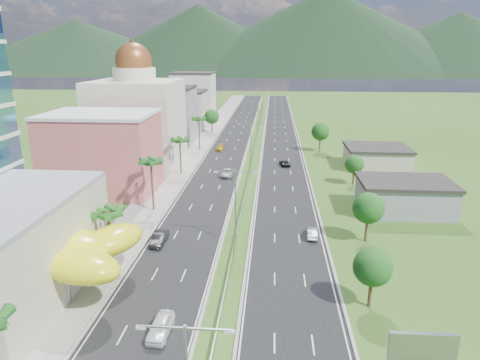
# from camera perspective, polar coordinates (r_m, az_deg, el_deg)

# --- Properties ---
(ground) EXTENTS (500.00, 500.00, 0.00)m
(ground) POSITION_cam_1_polar(r_m,az_deg,el_deg) (54.26, -1.52, -12.84)
(ground) COLOR #2D5119
(ground) RESTS_ON ground
(road_left) EXTENTS (11.00, 260.00, 0.04)m
(road_left) POSITION_cam_1_polar(r_m,az_deg,el_deg) (140.01, -0.77, 5.86)
(road_left) COLOR black
(road_left) RESTS_ON ground
(road_right) EXTENTS (11.00, 260.00, 0.04)m
(road_right) POSITION_cam_1_polar(r_m,az_deg,el_deg) (139.46, 5.41, 5.74)
(road_right) COLOR black
(road_right) RESTS_ON ground
(sidewalk_left) EXTENTS (7.00, 260.00, 0.12)m
(sidewalk_left) POSITION_cam_1_polar(r_m,az_deg,el_deg) (141.17, -4.64, 5.91)
(sidewalk_left) COLOR gray
(sidewalk_left) RESTS_ON ground
(median_guardrail) EXTENTS (0.10, 216.06, 0.76)m
(median_guardrail) POSITION_cam_1_polar(r_m,az_deg,el_deg) (121.79, 1.98, 4.45)
(median_guardrail) COLOR gray
(median_guardrail) RESTS_ON ground
(streetlight_median_b) EXTENTS (6.04, 0.25, 11.00)m
(streetlight_median_b) POSITION_cam_1_polar(r_m,az_deg,el_deg) (60.51, -0.59, -2.56)
(streetlight_median_b) COLOR gray
(streetlight_median_b) RESTS_ON ground
(streetlight_median_c) EXTENTS (6.04, 0.25, 11.00)m
(streetlight_median_c) POSITION_cam_1_polar(r_m,az_deg,el_deg) (99.03, 1.44, 5.17)
(streetlight_median_c) COLOR gray
(streetlight_median_c) RESTS_ON ground
(streetlight_median_d) EXTENTS (6.04, 0.25, 11.00)m
(streetlight_median_d) POSITION_cam_1_polar(r_m,az_deg,el_deg) (143.34, 2.42, 8.83)
(streetlight_median_d) COLOR gray
(streetlight_median_d) RESTS_ON ground
(streetlight_median_e) EXTENTS (6.04, 0.25, 11.00)m
(streetlight_median_e) POSITION_cam_1_polar(r_m,az_deg,el_deg) (187.97, 2.94, 10.76)
(streetlight_median_e) COLOR gray
(streetlight_median_e) RESTS_ON ground
(lime_canopy) EXTENTS (18.00, 15.00, 7.40)m
(lime_canopy) POSITION_cam_1_polar(r_m,az_deg,el_deg) (54.25, -23.80, -8.48)
(lime_canopy) COLOR yellow
(lime_canopy) RESTS_ON ground
(pink_shophouse) EXTENTS (20.00, 15.00, 15.00)m
(pink_shophouse) POSITION_cam_1_polar(r_m,az_deg,el_deg) (87.65, -17.85, 3.30)
(pink_shophouse) COLOR #CB5C53
(pink_shophouse) RESTS_ON ground
(domed_building) EXTENTS (20.00, 20.00, 28.70)m
(domed_building) POSITION_cam_1_polar(r_m,az_deg,el_deg) (108.18, -13.52, 8.20)
(domed_building) COLOR beige
(domed_building) RESTS_ON ground
(midrise_grey) EXTENTS (16.00, 15.00, 16.00)m
(midrise_grey) POSITION_cam_1_polar(r_m,az_deg,el_deg) (132.17, -9.73, 8.46)
(midrise_grey) COLOR gray
(midrise_grey) RESTS_ON ground
(midrise_beige) EXTENTS (16.00, 15.00, 13.00)m
(midrise_beige) POSITION_cam_1_polar(r_m,az_deg,el_deg) (153.60, -7.73, 9.15)
(midrise_beige) COLOR #B1A991
(midrise_beige) RESTS_ON ground
(midrise_white) EXTENTS (16.00, 15.00, 18.00)m
(midrise_white) POSITION_cam_1_polar(r_m,az_deg,el_deg) (175.70, -6.19, 10.99)
(midrise_white) COLOR silver
(midrise_white) RESTS_ON ground
(billboard) EXTENTS (5.20, 0.35, 6.20)m
(billboard) POSITION_cam_1_polar(r_m,az_deg,el_deg) (38.48, 23.10, -20.46)
(billboard) COLOR gray
(billboard) RESTS_ON ground
(shed_near) EXTENTS (15.00, 10.00, 5.00)m
(shed_near) POSITION_cam_1_polar(r_m,az_deg,el_deg) (79.26, 21.06, -2.20)
(shed_near) COLOR gray
(shed_near) RESTS_ON ground
(shed_far) EXTENTS (14.00, 12.00, 4.40)m
(shed_far) POSITION_cam_1_polar(r_m,az_deg,el_deg) (107.71, 17.74, 2.85)
(shed_far) COLOR #B1A991
(shed_far) RESTS_ON ground
(palm_tree_b) EXTENTS (3.60, 3.60, 8.10)m
(palm_tree_b) POSITION_cam_1_polar(r_m,az_deg,el_deg) (56.58, -17.22, -4.43)
(palm_tree_b) COLOR #47301C
(palm_tree_b) RESTS_ON ground
(palm_tree_c) EXTENTS (3.60, 3.60, 9.60)m
(palm_tree_c) POSITION_cam_1_polar(r_m,az_deg,el_deg) (74.15, -11.79, 2.18)
(palm_tree_c) COLOR #47301C
(palm_tree_c) RESTS_ON ground
(palm_tree_d) EXTENTS (3.60, 3.60, 8.60)m
(palm_tree_d) POSITION_cam_1_polar(r_m,az_deg,el_deg) (96.07, -8.02, 5.13)
(palm_tree_d) COLOR #47301C
(palm_tree_d) RESTS_ON ground
(palm_tree_e) EXTENTS (3.60, 3.60, 9.40)m
(palm_tree_e) POSITION_cam_1_polar(r_m,az_deg,el_deg) (120.07, -5.51, 7.94)
(palm_tree_e) COLOR #47301C
(palm_tree_e) RESTS_ON ground
(leafy_tree_lfar) EXTENTS (4.90, 4.90, 8.05)m
(leafy_tree_lfar) POSITION_cam_1_polar(r_m,az_deg,el_deg) (144.88, -3.79, 8.43)
(leafy_tree_lfar) COLOR #47301C
(leafy_tree_lfar) RESTS_ON ground
(leafy_tree_ra) EXTENTS (4.20, 4.20, 6.90)m
(leafy_tree_ra) POSITION_cam_1_polar(r_m,az_deg,el_deg) (48.58, 17.28, -11.05)
(leafy_tree_ra) COLOR #47301C
(leafy_tree_ra) RESTS_ON ground
(leafy_tree_rb) EXTENTS (4.55, 4.55, 7.47)m
(leafy_tree_rb) POSITION_cam_1_polar(r_m,az_deg,el_deg) (64.25, 16.74, -3.62)
(leafy_tree_rb) COLOR #47301C
(leafy_tree_rb) RESTS_ON ground
(leafy_tree_rc) EXTENTS (3.85, 3.85, 6.33)m
(leafy_tree_rc) POSITION_cam_1_polar(r_m,az_deg,el_deg) (91.29, 15.02, 2.04)
(leafy_tree_rc) COLOR #47301C
(leafy_tree_rc) RESTS_ON ground
(leafy_tree_rd) EXTENTS (4.90, 4.90, 8.05)m
(leafy_tree_rd) POSITION_cam_1_polar(r_m,az_deg,el_deg) (119.46, 10.67, 6.35)
(leafy_tree_rd) COLOR #47301C
(leafy_tree_rd) RESTS_ON ground
(mountain_ridge) EXTENTS (860.00, 140.00, 90.00)m
(mountain_ridge) POSITION_cam_1_polar(r_m,az_deg,el_deg) (500.57, 11.07, 13.56)
(mountain_ridge) COLOR black
(mountain_ridge) RESTS_ON ground
(car_white_near_left) EXTENTS (2.16, 4.98, 1.67)m
(car_white_near_left) POSITION_cam_1_polar(r_m,az_deg,el_deg) (45.13, -10.56, -18.68)
(car_white_near_left) COLOR white
(car_white_near_left) RESTS_ON road_left
(car_dark_left) EXTENTS (1.80, 5.01, 1.64)m
(car_dark_left) POSITION_cam_1_polar(r_m,az_deg,el_deg) (63.54, -10.70, -7.61)
(car_dark_left) COLOR black
(car_dark_left) RESTS_ON road_left
(car_silver_mid_left) EXTENTS (3.07, 5.93, 1.60)m
(car_silver_mid_left) POSITION_cam_1_polar(r_m,az_deg,el_deg) (95.01, -1.67, 0.99)
(car_silver_mid_left) COLOR #A0A3A7
(car_silver_mid_left) RESTS_ON road_left
(car_yellow_far_left) EXTENTS (2.25, 4.88, 1.38)m
(car_yellow_far_left) POSITION_cam_1_polar(r_m,az_deg,el_deg) (120.21, -2.65, 4.33)
(car_yellow_far_left) COLOR #BF8816
(car_yellow_far_left) RESTS_ON road_left
(car_silver_right) EXTENTS (1.75, 4.29, 1.38)m
(car_silver_right) POSITION_cam_1_polar(r_m,az_deg,el_deg) (65.38, 9.61, -6.95)
(car_silver_right) COLOR #A0A2A8
(car_silver_right) RESTS_ON road_right
(car_dark_far_right) EXTENTS (2.86, 4.89, 1.28)m
(car_dark_far_right) POSITION_cam_1_polar(r_m,az_deg,el_deg) (104.44, 6.00, 2.28)
(car_dark_far_right) COLOR black
(car_dark_far_right) RESTS_ON road_right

